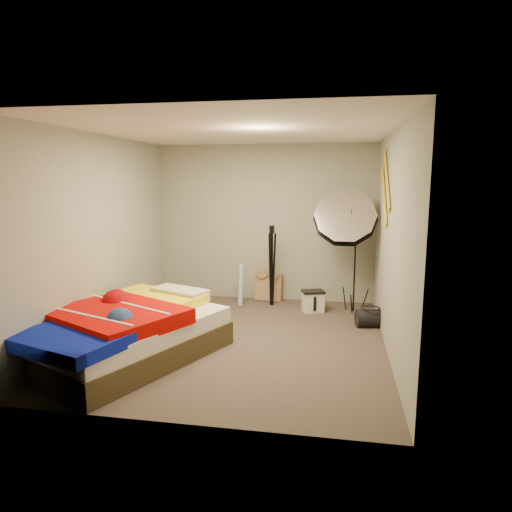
% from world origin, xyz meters
% --- Properties ---
extents(floor, '(4.00, 4.00, 0.00)m').
position_xyz_m(floor, '(0.00, 0.00, 0.00)').
color(floor, '#51463D').
rests_on(floor, ground).
extents(ceiling, '(4.00, 4.00, 0.00)m').
position_xyz_m(ceiling, '(0.00, 0.00, 2.50)').
color(ceiling, silver).
rests_on(ceiling, wall_back).
extents(wall_back, '(3.50, 0.00, 3.50)m').
position_xyz_m(wall_back, '(0.00, 2.00, 1.25)').
color(wall_back, '#9CA091').
rests_on(wall_back, floor).
extents(wall_front, '(3.50, 0.00, 3.50)m').
position_xyz_m(wall_front, '(0.00, -2.00, 1.25)').
color(wall_front, '#9CA091').
rests_on(wall_front, floor).
extents(wall_left, '(0.00, 4.00, 4.00)m').
position_xyz_m(wall_left, '(-1.75, 0.00, 1.25)').
color(wall_left, '#9CA091').
rests_on(wall_left, floor).
extents(wall_right, '(0.00, 4.00, 4.00)m').
position_xyz_m(wall_right, '(1.75, 0.00, 1.25)').
color(wall_right, '#9CA091').
rests_on(wall_right, floor).
extents(tote_bag, '(0.45, 0.24, 0.44)m').
position_xyz_m(tote_bag, '(0.08, 1.90, 0.22)').
color(tote_bag, tan).
rests_on(tote_bag, floor).
extents(wrapping_roll, '(0.08, 0.19, 0.65)m').
position_xyz_m(wrapping_roll, '(-0.31, 1.53, 0.33)').
color(wrapping_roll, '#5C94B6').
rests_on(wrapping_roll, floor).
extents(camera_case, '(0.35, 0.29, 0.30)m').
position_xyz_m(camera_case, '(0.83, 1.37, 0.15)').
color(camera_case, silver).
rests_on(camera_case, floor).
extents(duffel_bag, '(0.43, 0.31, 0.24)m').
position_xyz_m(duffel_bag, '(1.63, 0.80, 0.12)').
color(duffel_bag, black).
rests_on(duffel_bag, floor).
extents(wall_stripe_upper, '(0.02, 0.91, 0.78)m').
position_xyz_m(wall_stripe_upper, '(1.73, 0.60, 1.95)').
color(wall_stripe_upper, gold).
rests_on(wall_stripe_upper, wall_right).
extents(wall_stripe_lower, '(0.02, 0.91, 0.78)m').
position_xyz_m(wall_stripe_lower, '(1.73, 0.85, 1.75)').
color(wall_stripe_lower, gold).
rests_on(wall_stripe_lower, wall_right).
extents(bed, '(2.15, 2.57, 0.61)m').
position_xyz_m(bed, '(-1.12, -0.77, 0.30)').
color(bed, '#433620').
rests_on(bed, floor).
extents(photo_umbrella, '(1.13, 0.86, 1.92)m').
position_xyz_m(photo_umbrella, '(1.26, 1.41, 1.38)').
color(photo_umbrella, black).
rests_on(photo_umbrella, floor).
extents(camera_tripod, '(0.07, 0.07, 1.25)m').
position_xyz_m(camera_tripod, '(0.17, 1.62, 0.72)').
color(camera_tripod, black).
rests_on(camera_tripod, floor).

